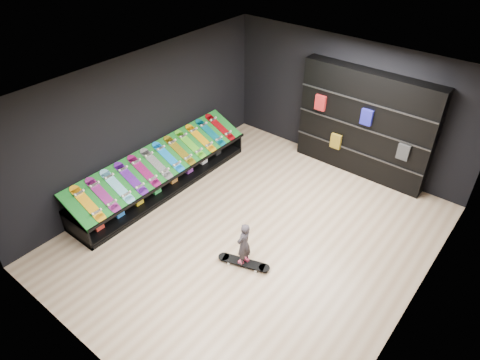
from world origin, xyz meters
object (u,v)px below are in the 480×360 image
Objects in this scene: floor_skateboard at (244,263)px; child at (244,251)px; back_shelving at (364,125)px; display_rack at (163,178)px.

floor_skateboard is 1.85× the size of child.
child reaches higher than floor_skateboard.
child is at bearing -92.88° from back_shelving.
child is (0.00, 0.00, 0.31)m from floor_skateboard.
display_rack is at bearing 147.38° from floor_skateboard.
display_rack is 2.99m from floor_skateboard.
back_shelving is 4.23m from floor_skateboard.
display_rack is at bearing -105.48° from child.
floor_skateboard is 0.31m from child.
child reaches higher than display_rack.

